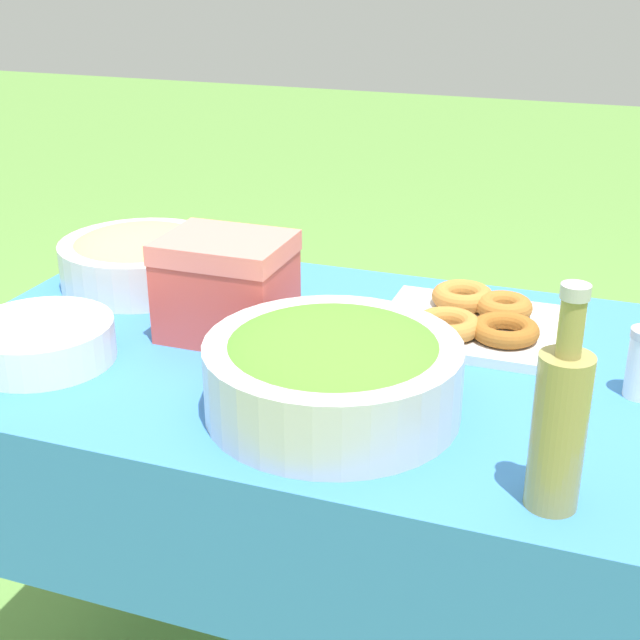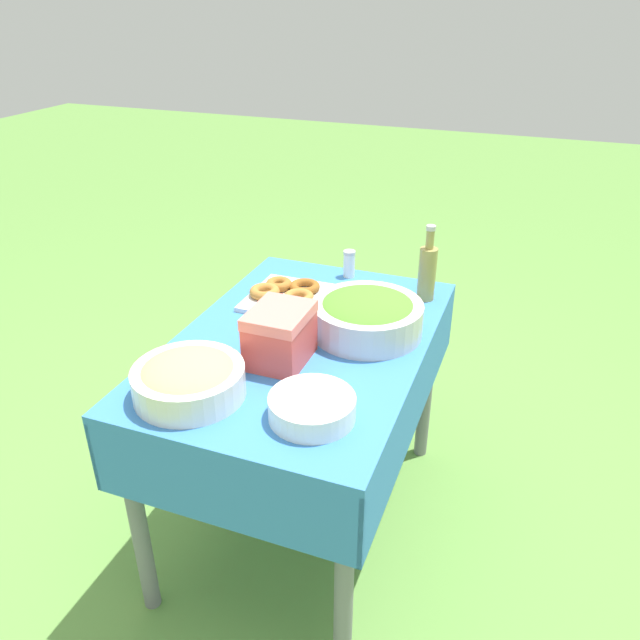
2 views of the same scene
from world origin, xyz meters
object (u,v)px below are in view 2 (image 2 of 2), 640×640
at_px(salad_bowl, 367,315).
at_px(plate_stack, 312,407).
at_px(pasta_bowl, 189,378).
at_px(cooler_box, 280,335).
at_px(donut_platter, 287,294).
at_px(olive_oil_bottle, 427,271).

distance_m(salad_bowl, plate_stack, 0.46).
bearing_deg(pasta_bowl, salad_bowl, -34.73).
height_order(salad_bowl, cooler_box, cooler_box).
bearing_deg(salad_bowl, donut_platter, 68.39).
relative_size(pasta_bowl, olive_oil_bottle, 1.11).
distance_m(salad_bowl, pasta_bowl, 0.59).
relative_size(pasta_bowl, plate_stack, 1.35).
bearing_deg(plate_stack, pasta_bowl, 93.86).
distance_m(olive_oil_bottle, cooler_box, 0.62).
bearing_deg(olive_oil_bottle, salad_bowl, 158.40).
height_order(salad_bowl, plate_stack, salad_bowl).
bearing_deg(donut_platter, plate_stack, -151.21).
bearing_deg(cooler_box, plate_stack, -140.43).
height_order(donut_platter, cooler_box, cooler_box).
bearing_deg(olive_oil_bottle, cooler_box, 150.76).
xyz_separation_m(salad_bowl, cooler_box, (-0.24, 0.18, 0.02)).
distance_m(donut_platter, olive_oil_bottle, 0.48).
distance_m(pasta_bowl, donut_platter, 0.61).
xyz_separation_m(salad_bowl, olive_oil_bottle, (0.30, -0.12, 0.04)).
bearing_deg(olive_oil_bottle, plate_stack, 171.06).
bearing_deg(salad_bowl, olive_oil_bottle, -21.60).
xyz_separation_m(donut_platter, cooler_box, (-0.37, -0.14, 0.06)).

